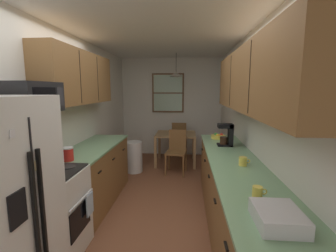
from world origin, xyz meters
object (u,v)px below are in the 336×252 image
at_px(trash_bin, 134,157).
at_px(dish_rack, 278,217).
at_px(fruit_bowl, 218,136).
at_px(mug_spare, 258,192).
at_px(dining_chair_far, 179,137).
at_px(microwave_over_range, 30,97).
at_px(stove_range, 51,213).
at_px(dining_table, 176,138).
at_px(table_serving_bowl, 178,132).
at_px(dining_chair_near, 177,149).
at_px(storage_canister, 68,154).
at_px(coffee_maker, 227,134).
at_px(mug_by_coffeemaker, 243,161).

relative_size(trash_bin, dish_rack, 1.92).
bearing_deg(fruit_bowl, mug_spare, -89.60).
height_order(dining_chair_far, dish_rack, dish_rack).
bearing_deg(dining_chair_far, microwave_over_range, -108.81).
bearing_deg(stove_range, dining_table, 70.55).
distance_m(fruit_bowl, table_serving_bowl, 1.54).
bearing_deg(fruit_bowl, stove_range, -135.90).
xyz_separation_m(dining_chair_near, storage_canister, (-1.21, -2.20, 0.48)).
height_order(dish_rack, table_serving_bowl, dish_rack).
bearing_deg(trash_bin, microwave_over_range, -98.89).
height_order(microwave_over_range, storage_canister, microwave_over_range).
distance_m(dining_chair_far, dish_rack, 4.74).
bearing_deg(coffee_maker, dining_chair_far, 107.74).
bearing_deg(storage_canister, mug_spare, -22.64).
bearing_deg(trash_bin, storage_canister, -97.87).
xyz_separation_m(mug_by_coffeemaker, table_serving_bowl, (-0.84, 2.81, -0.20)).
bearing_deg(dish_rack, microwave_over_range, 159.97).
distance_m(stove_range, trash_bin, 2.63).
bearing_deg(dining_chair_far, coffee_maker, -72.26).
xyz_separation_m(microwave_over_range, dish_rack, (2.10, -0.77, -0.72)).
distance_m(stove_range, mug_by_coffeemaker, 2.14).
relative_size(dining_table, table_serving_bowl, 4.54).
xyz_separation_m(stove_range, dish_rack, (1.99, -0.77, 0.48)).
xyz_separation_m(coffee_maker, table_serving_bowl, (-0.82, 1.86, -0.32)).
bearing_deg(dining_chair_far, storage_canister, -109.42).
bearing_deg(storage_canister, microwave_over_range, -103.83).
distance_m(dining_table, mug_spare, 3.76).
xyz_separation_m(mug_spare, dish_rack, (0.02, -0.38, 0.00)).
bearing_deg(dish_rack, table_serving_bowl, 101.10).
xyz_separation_m(coffee_maker, fruit_bowl, (-0.06, 0.53, -0.14)).
relative_size(stove_range, dining_chair_far, 1.22).
xyz_separation_m(microwave_over_range, dining_table, (1.27, 3.26, -1.06)).
relative_size(coffee_maker, fruit_bowl, 1.36).
bearing_deg(storage_canister, dining_table, 67.71).
height_order(storage_canister, coffee_maker, coffee_maker).
bearing_deg(coffee_maker, stove_range, -145.83).
relative_size(dining_chair_far, storage_canister, 5.45).
relative_size(dining_table, dish_rack, 2.71).
relative_size(stove_range, trash_bin, 1.68).
xyz_separation_m(dining_chair_far, coffee_maker, (0.81, -2.52, 0.57)).
distance_m(dish_rack, table_serving_bowl, 4.08).
bearing_deg(storage_canister, table_serving_bowl, 66.60).
relative_size(fruit_bowl, table_serving_bowl, 1.22).
xyz_separation_m(storage_canister, table_serving_bowl, (1.21, 2.79, -0.23)).
bearing_deg(dining_chair_far, dining_chair_near, -90.44).
relative_size(trash_bin, table_serving_bowl, 3.22).
bearing_deg(mug_spare, storage_canister, 157.36).
bearing_deg(fruit_bowl, dining_chair_near, 135.56).
distance_m(coffee_maker, dish_rack, 2.14).
height_order(dining_table, dish_rack, dish_rack).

